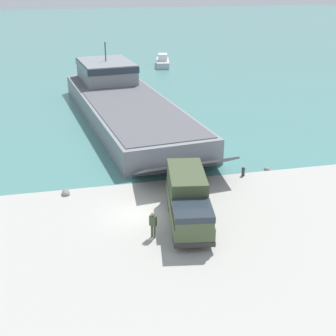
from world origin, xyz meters
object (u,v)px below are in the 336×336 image
(landing_craft, at_px, (123,101))
(moored_boat_a, at_px, (163,62))
(military_truck, at_px, (188,200))
(mooring_bollard, at_px, (243,171))
(soldier_on_ramp, at_px, (153,223))

(landing_craft, height_order, moored_boat_a, landing_craft)
(military_truck, relative_size, moored_boat_a, 1.15)
(landing_craft, relative_size, military_truck, 4.51)
(moored_boat_a, xyz_separation_m, mooring_bollard, (-3.36, -47.65, -0.31))
(landing_craft, height_order, soldier_on_ramp, landing_craft)
(military_truck, bearing_deg, moored_boat_a, 178.54)
(moored_boat_a, height_order, mooring_bollard, moored_boat_a)
(moored_boat_a, bearing_deg, military_truck, -89.20)
(mooring_bollard, bearing_deg, soldier_on_ramp, -139.23)
(military_truck, relative_size, soldier_on_ramp, 4.36)
(landing_craft, xyz_separation_m, soldier_on_ramp, (-1.75, -27.26, -0.70))
(mooring_bollard, bearing_deg, moored_boat_a, 85.97)
(landing_craft, distance_m, mooring_bollard, 20.80)
(landing_craft, distance_m, soldier_on_ramp, 27.33)
(soldier_on_ramp, distance_m, mooring_bollard, 12.04)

